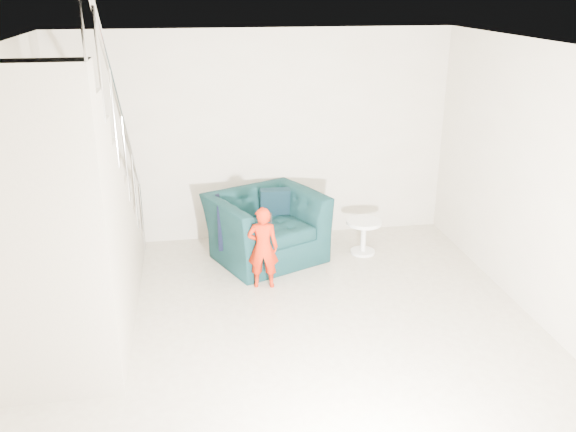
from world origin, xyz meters
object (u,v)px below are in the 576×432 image
object	(u,v)px
side_table	(364,231)
toddler	(263,248)
staircase	(69,244)
armchair	(266,227)

from	to	relation	value
side_table	toddler	bearing A→B (deg)	-152.81
side_table	staircase	xyz separation A→B (m)	(-3.23, -1.40, 0.65)
armchair	side_table	xyz separation A→B (m)	(1.22, -0.06, -0.11)
toddler	staircase	size ratio (longest dim) A/B	0.26
side_table	armchair	bearing A→B (deg)	177.14
armchair	toddler	bearing A→B (deg)	-123.92
toddler	side_table	xyz separation A→B (m)	(1.35, 0.70, -0.18)
side_table	staircase	bearing A→B (deg)	-156.54
armchair	toddler	size ratio (longest dim) A/B	1.33
toddler	side_table	bearing A→B (deg)	-144.78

